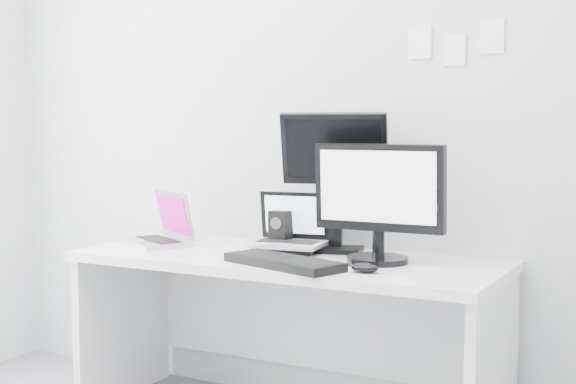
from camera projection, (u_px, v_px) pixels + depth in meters
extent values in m
plane|color=silver|center=(323.00, 108.00, 3.64)|extent=(3.60, 0.00, 3.60)
cube|color=white|center=(286.00, 342.00, 3.41)|extent=(1.80, 0.70, 0.73)
cube|color=#B6B6BB|center=(155.00, 217.00, 3.70)|extent=(0.42, 0.38, 0.25)
cube|color=black|center=(281.00, 230.00, 3.57)|extent=(0.10, 0.10, 0.17)
cube|color=#A8AAAF|center=(287.00, 222.00, 3.48)|extent=(0.34, 0.28, 0.26)
cube|color=black|center=(335.00, 181.00, 3.47)|extent=(0.48, 0.27, 0.61)
cube|color=black|center=(378.00, 201.00, 3.20)|extent=(0.54, 0.26, 0.49)
cube|color=black|center=(284.00, 262.00, 3.14)|extent=(0.54, 0.33, 0.03)
ellipsoid|color=black|center=(365.00, 268.00, 3.01)|extent=(0.12, 0.08, 0.04)
cube|color=white|center=(420.00, 42.00, 3.40)|extent=(0.10, 0.00, 0.14)
cube|color=white|center=(455.00, 50.00, 3.33)|extent=(0.09, 0.00, 0.13)
cube|color=white|center=(492.00, 36.00, 3.25)|extent=(0.10, 0.00, 0.14)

